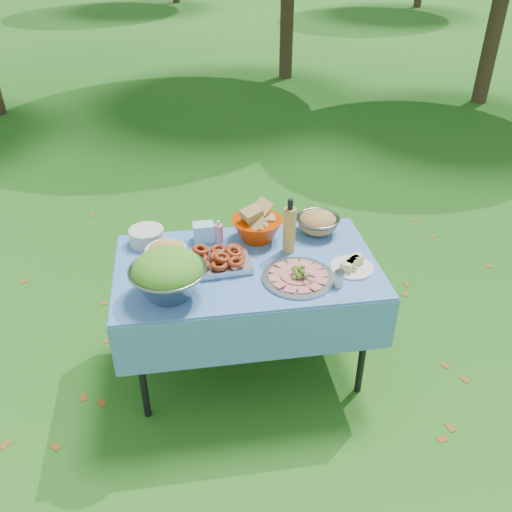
{
  "coord_description": "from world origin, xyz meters",
  "views": [
    {
      "loc": [
        -0.33,
        -2.5,
        2.43
      ],
      "look_at": [
        0.05,
        0.0,
        0.81
      ],
      "focal_mm": 38.0,
      "sensor_mm": 36.0,
      "label": 1
    }
  ],
  "objects": [
    {
      "name": "fried_tray",
      "position": [
        -0.16,
        -0.0,
        0.8
      ],
      "size": [
        0.37,
        0.27,
        0.08
      ],
      "primitive_type": "cube",
      "rotation": [
        0.0,
        0.0,
        0.08
      ],
      "color": "#B8B7BC",
      "rests_on": "picnic_table"
    },
    {
      "name": "pasta_bowl_steel",
      "position": [
        0.48,
        0.29,
        0.83
      ],
      "size": [
        0.32,
        0.32,
        0.14
      ],
      "primitive_type": null,
      "rotation": [
        0.0,
        0.0,
        0.29
      ],
      "color": "gray",
      "rests_on": "picnic_table"
    },
    {
      "name": "charcuterie_platter",
      "position": [
        0.25,
        -0.18,
        0.81
      ],
      "size": [
        0.45,
        0.45,
        0.09
      ],
      "primitive_type": "cylinder",
      "rotation": [
        0.0,
        0.0,
        -0.15
      ],
      "color": "#A4A8AB",
      "rests_on": "picnic_table"
    },
    {
      "name": "wipes_box",
      "position": [
        -0.22,
        0.3,
        0.82
      ],
      "size": [
        0.12,
        0.09,
        0.11
      ],
      "primitive_type": "cube",
      "rotation": [
        0.0,
        0.0,
        0.01
      ],
      "color": "#99D9EF",
      "rests_on": "picnic_table"
    },
    {
      "name": "ground",
      "position": [
        0.0,
        0.0,
        0.0
      ],
      "size": [
        80.0,
        80.0,
        0.0
      ],
      "primitive_type": "plane",
      "color": "#09360A",
      "rests_on": "ground"
    },
    {
      "name": "salad_bowl",
      "position": [
        -0.43,
        -0.22,
        0.89
      ],
      "size": [
        0.51,
        0.51,
        0.26
      ],
      "primitive_type": null,
      "rotation": [
        0.0,
        0.0,
        -0.36
      ],
      "color": "gray",
      "rests_on": "picnic_table"
    },
    {
      "name": "pasta_bowl_white",
      "position": [
        -0.44,
        0.09,
        0.82
      ],
      "size": [
        0.3,
        0.3,
        0.13
      ],
      "primitive_type": null,
      "rotation": [
        0.0,
        0.0,
        -0.42
      ],
      "color": "silver",
      "rests_on": "picnic_table"
    },
    {
      "name": "picnic_table",
      "position": [
        0.0,
        0.0,
        0.38
      ],
      "size": [
        1.46,
        0.86,
        0.76
      ],
      "primitive_type": "cube",
      "color": "#84D3FF",
      "rests_on": "ground"
    },
    {
      "name": "cheese_plate",
      "position": [
        0.57,
        -0.13,
        0.79
      ],
      "size": [
        0.27,
        0.27,
        0.07
      ],
      "primitive_type": "cylinder",
      "rotation": [
        0.0,
        0.0,
        0.12
      ],
      "color": "silver",
      "rests_on": "picnic_table"
    },
    {
      "name": "sanitizer_bottle",
      "position": [
        -0.13,
        0.26,
        0.83
      ],
      "size": [
        0.06,
        0.06,
        0.14
      ],
      "primitive_type": "cylinder",
      "rotation": [
        0.0,
        0.0,
        -0.1
      ],
      "color": "pink",
      "rests_on": "picnic_table"
    },
    {
      "name": "bread_bowl",
      "position": [
        0.1,
        0.27,
        0.86
      ],
      "size": [
        0.38,
        0.38,
        0.2
      ],
      "primitive_type": null,
      "rotation": [
        0.0,
        0.0,
        0.29
      ],
      "color": "#C83200",
      "rests_on": "picnic_table"
    },
    {
      "name": "oil_bottle",
      "position": [
        0.26,
        0.11,
        0.93
      ],
      "size": [
        0.09,
        0.09,
        0.33
      ],
      "primitive_type": "cylinder",
      "rotation": [
        0.0,
        0.0,
        0.3
      ],
      "color": "gold",
      "rests_on": "picnic_table"
    },
    {
      "name": "plate_stack",
      "position": [
        -0.55,
        0.32,
        0.81
      ],
      "size": [
        0.26,
        0.26,
        0.09
      ],
      "primitive_type": "cylinder",
      "rotation": [
        0.0,
        0.0,
        0.34
      ],
      "color": "silver",
      "rests_on": "picnic_table"
    },
    {
      "name": "shaker",
      "position": [
        0.45,
        -0.28,
        0.8
      ],
      "size": [
        0.06,
        0.06,
        0.09
      ],
      "primitive_type": "cylinder",
      "rotation": [
        0.0,
        0.0,
        0.04
      ],
      "color": "silver",
      "rests_on": "picnic_table"
    }
  ]
}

